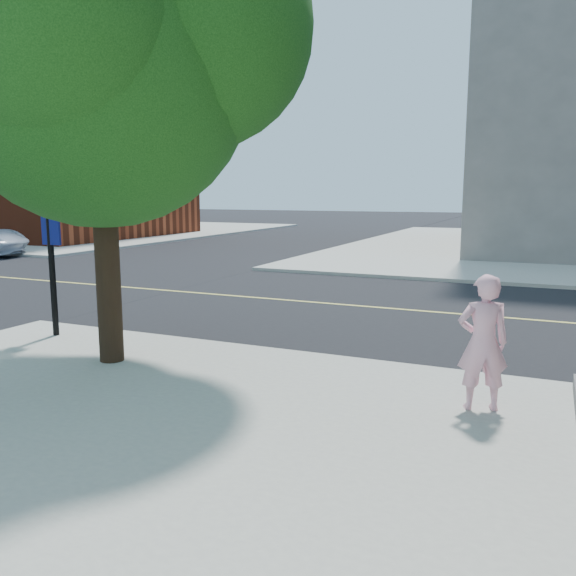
% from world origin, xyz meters
% --- Properties ---
extents(ground, '(140.00, 140.00, 0.00)m').
position_xyz_m(ground, '(0.00, 0.00, 0.00)').
color(ground, black).
rests_on(ground, ground).
extents(road_ew, '(140.00, 9.00, 0.01)m').
position_xyz_m(road_ew, '(0.00, 4.50, 0.01)').
color(road_ew, black).
rests_on(road_ew, ground).
extents(sidewalk_nw, '(26.00, 25.00, 0.12)m').
position_xyz_m(sidewalk_nw, '(-23.00, 21.50, 0.06)').
color(sidewalk_nw, '#ACAB9F').
rests_on(sidewalk_nw, ground).
extents(church, '(15.20, 12.00, 14.40)m').
position_xyz_m(church, '(-20.00, 18.00, 7.18)').
color(church, maroon).
rests_on(church, sidewalk_nw).
extents(man_on_phone, '(0.67, 0.55, 1.58)m').
position_xyz_m(man_on_phone, '(7.39, -1.49, 0.91)').
color(man_on_phone, '#F6ADC2').
rests_on(man_on_phone, sidewalk_se).
extents(street_tree, '(5.41, 4.91, 7.17)m').
position_xyz_m(street_tree, '(2.28, -1.62, 4.75)').
color(street_tree, black).
rests_on(street_tree, sidewalk_se).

